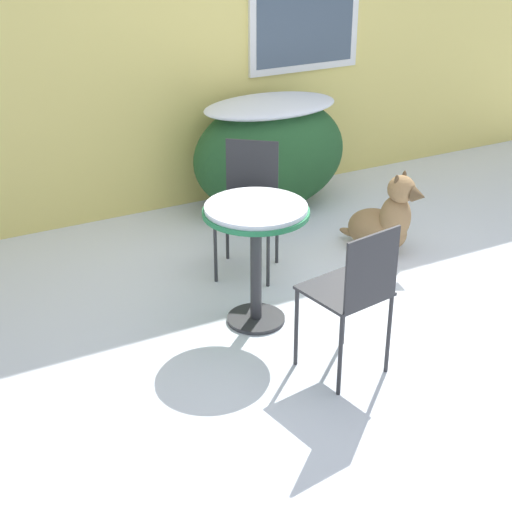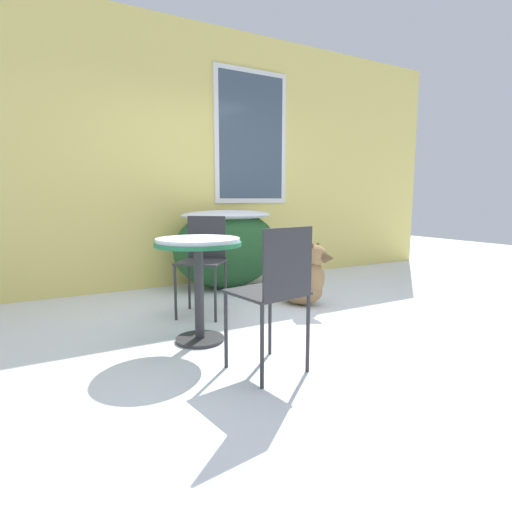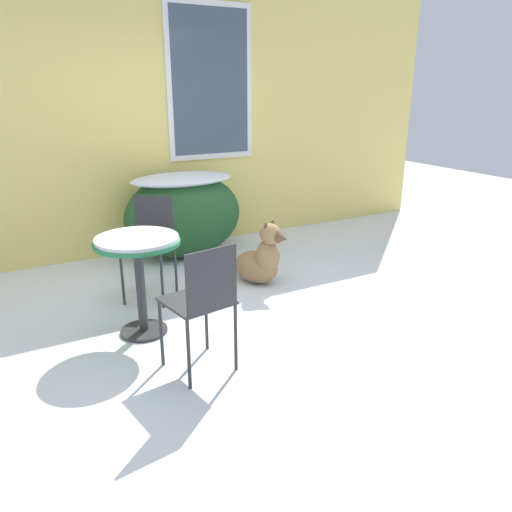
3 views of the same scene
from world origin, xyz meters
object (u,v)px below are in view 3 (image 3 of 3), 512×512
Objects in this scene: patio_chair_near_table at (150,240)px; patio_table at (138,257)px; patio_chair_far_side at (202,300)px; dog at (261,260)px.

patio_table is at bearing -75.26° from patio_chair_near_table.
patio_chair_far_side is at bearing -55.67° from patio_chair_near_table.
dog is (1.32, 0.45, -0.40)m from patio_table.
patio_chair_near_table and patio_chair_far_side have the same top height.
patio_table reaches higher than dog.
patio_chair_far_side is (-0.12, -1.45, 0.00)m from patio_chair_near_table.
patio_chair_far_side is at bearing -75.99° from patio_table.
patio_table is at bearing 175.81° from dog.
patio_chair_near_table reaches higher than dog.
dog is (1.13, 1.22, -0.30)m from patio_chair_far_side.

